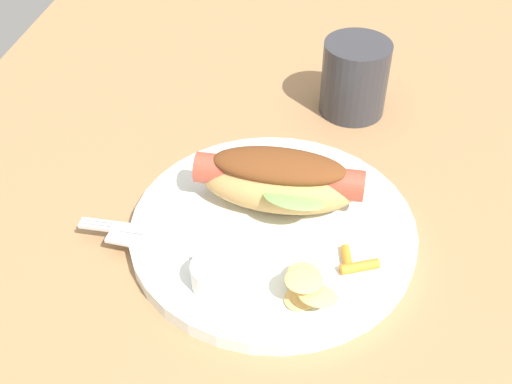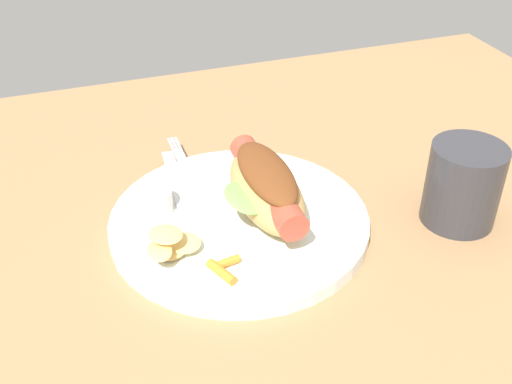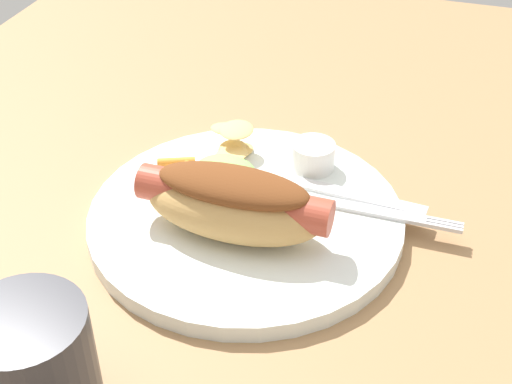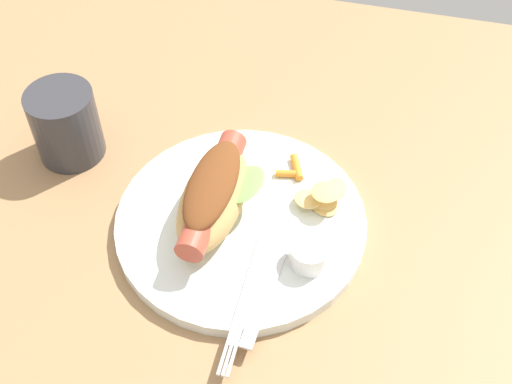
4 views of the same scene
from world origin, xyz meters
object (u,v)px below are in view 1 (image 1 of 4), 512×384
Objects in this scene: fork at (166,233)px; chips_pile at (306,288)px; plate at (273,228)px; carrot_garnish at (355,263)px; sauce_ramekin at (215,275)px; drinking_cup at (355,78)px; hot_dog at (279,179)px; knife at (173,249)px.

chips_pile is (-5.35, -14.21, 1.12)cm from fork.
plate is 9.41cm from carrot_garnish.
carrot_garnish is (-4.43, -8.21, 1.26)cm from plate.
sauce_ramekin is 8.15cm from chips_pile.
plate is 9.81cm from sauce_ramekin.
drinking_cup reaches higher than carrot_garnish.
hot_dog is at bearing -19.43° from sauce_ramekin.
fork is at bearing 86.64° from carrot_garnish.
carrot_garnish is at bearing -43.45° from chips_pile.
knife is 2.06× the size of chips_pile.
carrot_garnish is at bearing 176.98° from fork.
plate is 4.34× the size of chips_pile.
hot_dog is at bearing -1.62° from plate.
hot_dog is 1.00× the size of fork.
drinking_cup is (23.34, -6.56, 3.83)cm from plate.
chips_pile is at bearing 110.19° from hot_dog.
knife is 3.58× the size of carrot_garnish.
carrot_garnish reaches higher than knife.
chips_pile is 1.74× the size of carrot_garnish.
sauce_ramekin is 0.25× the size of fork.
plate is 9.88cm from chips_pile.
knife is (-5.17, 8.81, 0.98)cm from plate.
chips_pile is 5.96cm from carrot_garnish.
hot_dog reaches higher than carrot_garnish.
fork is 31.57cm from drinking_cup.
drinking_cup is (27.77, 1.64, 2.57)cm from carrot_garnish.
fork is 18.29cm from carrot_garnish.
knife reaches higher than plate.
fork is 1.81× the size of drinking_cup.
carrot_garnish is (0.73, -17.01, 0.28)cm from knife.
fork is 2.58× the size of chips_pile.
chips_pile is at bearing 159.69° from fork.
carrot_garnish is (4.28, -4.06, -0.86)cm from chips_pile.
drinking_cup is (26.70, -16.62, 2.83)cm from fork.
chips_pile is (-11.60, -4.07, -1.91)cm from hot_dog.
fork is 2.20cm from knife.
carrot_garnish is 27.94cm from drinking_cup.
plate is 4.95cm from hot_dog.
plate is 1.68× the size of hot_dog.
carrot_garnish is 0.41× the size of drinking_cup.
knife is (3.53, 4.80, -1.16)cm from sauce_ramekin.
hot_dog is at bearing -133.33° from knife.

